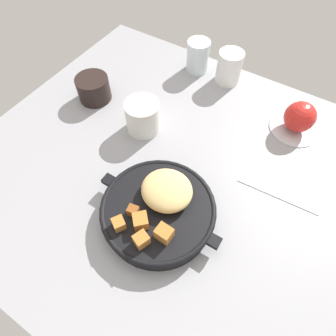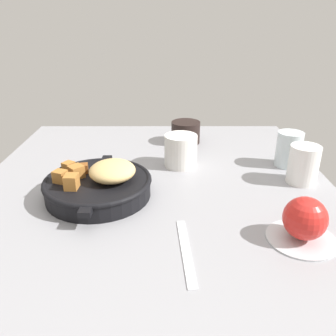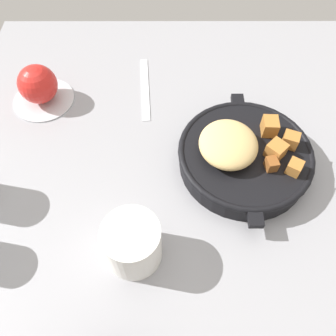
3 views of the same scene
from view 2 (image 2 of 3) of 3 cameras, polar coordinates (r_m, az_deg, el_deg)
name	(u,v)px [view 2 (image 2 of 3)]	position (r cm, az deg, el deg)	size (l,w,h in cm)	color
ground_plane	(155,192)	(83.93, -2.18, -3.92)	(98.15, 86.93, 2.40)	gray
cast_iron_skillet	(99,184)	(79.63, -11.25, -2.56)	(28.67, 24.33, 8.36)	black
saucer_plate	(301,238)	(69.77, 21.08, -10.70)	(12.86, 12.86, 0.60)	#B7BABF
red_apple	(305,218)	(67.54, 21.62, -7.71)	(7.93, 7.93, 7.93)	red
butter_knife	(186,250)	(62.61, 2.97, -13.38)	(18.89, 1.60, 0.36)	silver
coffee_mug_dark	(186,132)	(111.36, 2.92, 5.90)	(9.13, 9.13, 6.84)	black
white_creamer_pitcher	(303,164)	(90.08, 21.40, 0.55)	(7.24, 7.24, 9.49)	white
water_glass_tall	(289,149)	(98.94, 19.27, 2.95)	(6.86, 6.86, 9.48)	silver
ceramic_mug_white	(181,151)	(93.54, 2.11, 2.88)	(8.80, 8.80, 8.68)	silver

